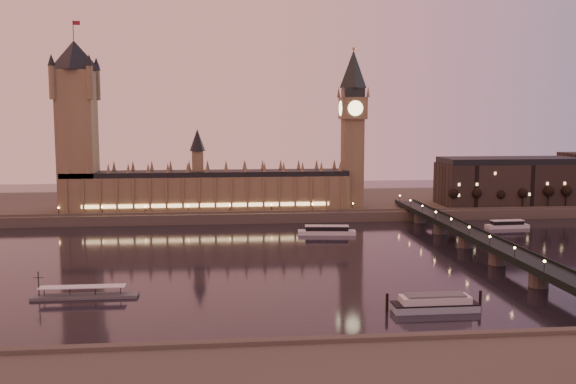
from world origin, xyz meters
name	(u,v)px	position (x,y,z in m)	size (l,w,h in m)	color
ground	(289,260)	(0.00, 0.00, 0.00)	(700.00, 700.00, 0.00)	black
far_embankment	(307,204)	(30.00, 165.00, 3.00)	(560.00, 130.00, 6.00)	#423D35
palace_of_westminster	(207,186)	(-40.12, 120.99, 21.71)	(180.00, 26.62, 52.00)	brown
victoria_tower	(77,117)	(-120.00, 121.00, 65.79)	(31.68, 31.68, 118.00)	brown
big_ben	(353,119)	(53.99, 120.99, 63.95)	(17.68, 17.68, 104.00)	brown
westminster_bridge	(480,244)	(91.61, 0.00, 5.52)	(13.20, 260.00, 15.30)	black
city_block	(549,180)	(194.94, 130.93, 22.24)	(155.00, 45.00, 34.00)	black
bare_tree_0	(452,194)	(117.43, 109.00, 15.72)	(6.40, 6.40, 13.01)	black
bare_tree_1	(476,194)	(133.35, 109.00, 15.72)	(6.40, 6.40, 13.01)	black
bare_tree_2	(499,194)	(149.28, 109.00, 15.72)	(6.40, 6.40, 13.01)	black
bare_tree_3	(522,193)	(165.21, 109.00, 15.72)	(6.40, 6.40, 13.01)	black
bare_tree_4	(546,193)	(181.13, 109.00, 15.72)	(6.40, 6.40, 13.01)	black
bare_tree_5	(569,193)	(197.06, 109.00, 15.72)	(6.40, 6.40, 13.01)	black
cruise_boat_a	(327,231)	(27.46, 60.37, 2.27)	(32.86, 10.79, 5.16)	silver
cruise_boat_b	(507,225)	(137.50, 70.06, 2.09)	(25.96, 7.81, 4.74)	silver
moored_barge	(435,303)	(41.55, -82.73, 2.64)	(34.11, 8.42, 6.25)	#9AB3C5
pontoon_pier	(85,295)	(-81.45, -54.11, 1.10)	(38.28, 6.38, 10.21)	#595B5E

